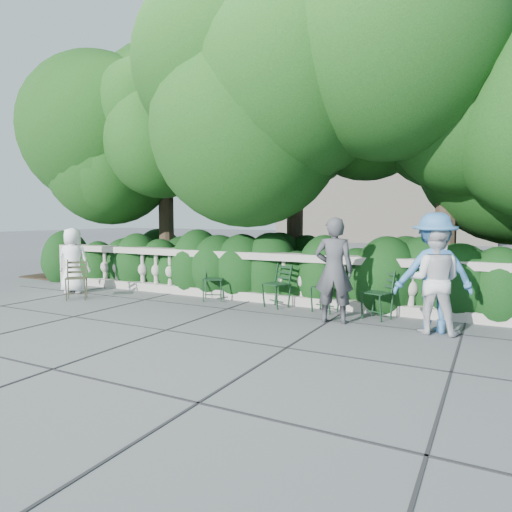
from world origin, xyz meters
The scene contains 13 objects.
ground centered at (0.00, 0.00, 0.00)m, with size 90.00×90.00×0.00m, color #505257.
balustrade centered at (0.00, 1.80, 0.49)m, with size 12.00×0.44×1.00m.
shrub_hedge centered at (0.00, 3.00, 0.00)m, with size 15.00×2.60×1.70m, color black, non-canonical shape.
tree_canopy centered at (0.69, 3.19, 3.96)m, with size 15.04×6.52×6.78m.
chair_b centered at (-1.15, 1.28, 0.00)m, with size 0.44×0.48×0.84m, color black, non-canonical shape.
chair_c centered at (1.17, 1.27, 0.00)m, with size 0.44×0.48×0.84m, color black, non-canonical shape.
chair_d centered at (2.11, 1.12, 0.00)m, with size 0.44×0.48×0.84m, color black, non-canonical shape.
chair_e centered at (0.18, 1.25, 0.00)m, with size 0.44×0.48×0.84m, color black, non-canonical shape.
chair_weathered centered at (-3.70, 0.09, 0.00)m, with size 0.44×0.48×0.84m, color black, non-canonical shape.
person_businessman centered at (-4.57, 0.78, 0.73)m, with size 0.72×0.47×1.47m, color white.
person_woman_grey centered at (1.59, 0.68, 0.86)m, with size 0.63×0.41×1.71m, color #3B3C40.
person_casual_man centered at (3.10, 0.73, 0.79)m, with size 0.77×0.60×1.58m, color silver.
person_older_blue centered at (3.09, 0.80, 0.89)m, with size 1.15×0.66×1.78m, color teal.
Camera 1 is at (3.88, -6.36, 1.73)m, focal length 32.00 mm.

